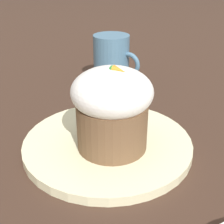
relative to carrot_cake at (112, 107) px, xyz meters
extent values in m
plane|color=#3D281E|center=(-0.01, 0.01, -0.07)|extent=(4.00, 4.00, 0.00)
cylinder|color=beige|center=(-0.01, 0.01, -0.07)|extent=(0.24, 0.24, 0.01)
cylinder|color=brown|center=(0.00, 0.00, -0.03)|extent=(0.09, 0.09, 0.06)
ellipsoid|color=white|center=(0.00, 0.00, 0.02)|extent=(0.11, 0.11, 0.06)
cone|color=orange|center=(0.01, 0.00, 0.05)|extent=(0.02, 0.01, 0.01)
sphere|color=green|center=(0.00, 0.00, 0.05)|extent=(0.01, 0.01, 0.01)
cube|color=#B7B7BC|center=(-0.05, 0.07, -0.06)|extent=(0.05, 0.07, 0.00)
ellipsoid|color=#B7B7BC|center=(-0.02, 0.02, -0.06)|extent=(0.05, 0.06, 0.01)
cylinder|color=teal|center=(-0.14, 0.22, -0.02)|extent=(0.07, 0.07, 0.11)
torus|color=teal|center=(-0.10, 0.22, -0.02)|extent=(0.05, 0.01, 0.05)
camera|label=1|loc=(0.19, -0.31, 0.18)|focal=50.00mm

